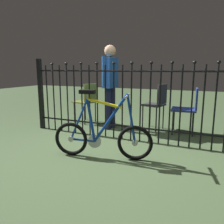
% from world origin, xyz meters
% --- Properties ---
extents(ground_plane, '(20.00, 20.00, 0.00)m').
position_xyz_m(ground_plane, '(0.00, 0.00, 0.00)').
color(ground_plane, '#455B38').
extents(iron_fence, '(3.50, 0.07, 1.34)m').
position_xyz_m(iron_fence, '(-0.05, 0.73, 0.67)').
color(iron_fence, black).
rests_on(iron_fence, ground).
extents(bicycle, '(1.29, 0.44, 0.89)m').
position_xyz_m(bicycle, '(0.02, -0.13, 0.30)').
color(bicycle, black).
rests_on(bicycle, ground).
extents(chair_charcoal, '(0.45, 0.44, 0.88)m').
position_xyz_m(chair_charcoal, '(0.37, 1.52, 0.54)').
color(chair_charcoal, black).
rests_on(chair_charcoal, ground).
extents(chair_olive, '(0.50, 0.50, 0.85)m').
position_xyz_m(chair_olive, '(-1.12, 1.48, 0.52)').
color(chair_olive, black).
rests_on(chair_olive, ground).
extents(chair_navy, '(0.46, 0.46, 0.83)m').
position_xyz_m(chair_navy, '(0.94, 1.48, 0.50)').
color(chair_navy, black).
rests_on(chair_navy, ground).
extents(person_visitor, '(0.23, 0.47, 1.59)m').
position_xyz_m(person_visitor, '(-0.48, 1.26, 0.94)').
color(person_visitor, '#191E3F').
rests_on(person_visitor, ground).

